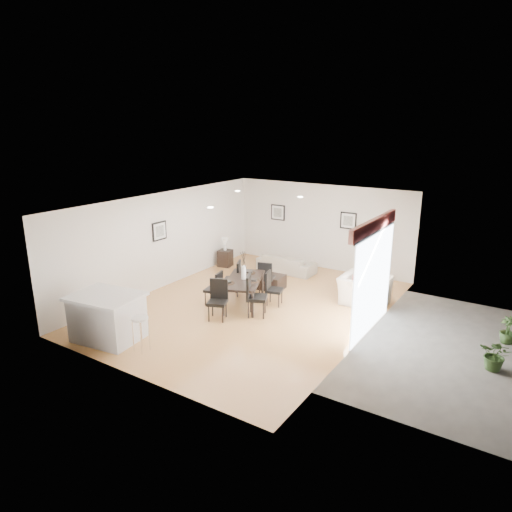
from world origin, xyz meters
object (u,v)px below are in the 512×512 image
Objects in this scene: dining_chair_enear at (253,293)px; dining_chair_head at (218,297)px; armchair at (364,291)px; dining_chair_foot at (266,276)px; dining_table at (244,282)px; bar_stool at (140,322)px; dining_chair_wfar at (235,276)px; side_table at (225,258)px; dining_chair_efar at (272,286)px; dining_chair_wnear at (216,287)px; coffee_table at (267,281)px; kitchen_island at (107,317)px; sofa at (286,263)px.

dining_chair_enear is 1.07× the size of dining_chair_head.
armchair is 2.67m from dining_chair_foot.
dining_table is at bearing 73.84° from dining_chair_foot.
dining_chair_enear reaches higher than dining_chair_head.
bar_stool is (-0.37, -4.26, 0.14)m from dining_chair_foot.
armchair is at bearing 85.34° from dining_chair_wfar.
bar_stool is at bearing -70.09° from side_table.
dining_chair_wfar is at bearing 71.94° from dining_chair_efar.
dining_chair_wnear is 0.86m from dining_chair_wfar.
dining_chair_efar is 0.89× the size of coffee_table.
dining_chair_head is at bearing 141.01° from dining_chair_efar.
coffee_table is at bearing 67.61° from kitchen_island.
armchair is 3.43m from dining_chair_wfar.
dining_chair_head is (-2.64, -2.72, 0.16)m from armchair.
dining_chair_efar reaches higher than armchair.
coffee_table is at bearing 100.44° from sofa.
dining_chair_efar is 0.56× the size of kitchen_island.
dining_chair_wfar reaches higher than dining_chair_foot.
dining_chair_wnear is at bearing 108.41° from dining_chair_head.
dining_chair_efar is 1.29m from coffee_table.
armchair is at bearing 9.33° from dining_table.
side_table is (-2.98, 2.86, -0.31)m from dining_chair_enear.
kitchen_island is at bearing -180.00° from bar_stool.
dining_chair_wnear is at bearing 94.94° from bar_stool.
sofa is at bearing 72.55° from dining_chair_head.
dining_chair_head reaches higher than dining_chair_foot.
kitchen_island is (-1.95, -3.61, 0.02)m from dining_chair_efar.
coffee_table is 1.32× the size of bar_stool.
dining_chair_efar is at bearing 111.18° from dining_chair_wnear.
dining_chair_wfar is 1.06× the size of dining_chair_foot.
coffee_table is 2.44m from side_table.
sofa is 2.06× the size of dining_chair_foot.
dining_chair_wnear is at bearing 33.98° from armchair.
dining_chair_foot reaches higher than bar_stool.
bar_stool is at bearing -7.92° from kitchen_island.
side_table is (-1.79, 1.95, -0.26)m from dining_chair_wfar.
coffee_table is at bearing 6.84° from armchair.
dining_chair_head reaches higher than armchair.
dining_chair_head reaches higher than bar_stool.
bar_stool reaches higher than dining_table.
dining_chair_wfar reaches higher than dining_table.
side_table is at bearing 17.98° from sofa.
dining_chair_wfar reaches higher than sofa.
dining_chair_wnear reaches higher than sofa.
dining_chair_wnear is at bearing 66.90° from kitchen_island.
coffee_table is (-0.76, 1.85, -0.38)m from dining_chair_enear.
sofa is 1.16× the size of kitchen_island.
dining_chair_foot is at bearing -65.02° from coffee_table.
kitchen_island reaches higher than coffee_table.
dining_chair_enear is 4.14m from side_table.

